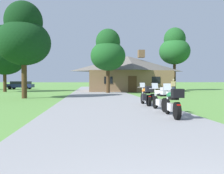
# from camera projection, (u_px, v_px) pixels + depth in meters

# --- Properties ---
(ground_plane) EXTENTS (500.00, 500.00, 0.00)m
(ground_plane) POSITION_uv_depth(u_px,v_px,m) (102.00, 97.00, 21.30)
(ground_plane) COLOR #56893D
(asphalt_driveway) EXTENTS (6.40, 80.00, 0.06)m
(asphalt_driveway) POSITION_uv_depth(u_px,v_px,m) (104.00, 99.00, 19.31)
(asphalt_driveway) COLOR gray
(asphalt_driveway) RESTS_ON ground
(motorcycle_green_nearest_to_camera) EXTENTS (0.67, 2.08, 1.30)m
(motorcycle_green_nearest_to_camera) POSITION_uv_depth(u_px,v_px,m) (173.00, 103.00, 9.16)
(motorcycle_green_nearest_to_camera) COLOR black
(motorcycle_green_nearest_to_camera) RESTS_ON asphalt_driveway
(motorcycle_white_second_in_row) EXTENTS (0.66, 2.08, 1.30)m
(motorcycle_white_second_in_row) POSITION_uv_depth(u_px,v_px,m) (161.00, 99.00, 11.21)
(motorcycle_white_second_in_row) COLOR black
(motorcycle_white_second_in_row) RESTS_ON asphalt_driveway
(motorcycle_orange_farthest_in_row) EXTENTS (0.73, 2.08, 1.30)m
(motorcycle_orange_farthest_in_row) POSITION_uv_depth(u_px,v_px,m) (147.00, 96.00, 13.65)
(motorcycle_orange_farthest_in_row) COLOR black
(motorcycle_orange_farthest_in_row) RESTS_ON asphalt_driveway
(stone_lodge) EXTENTS (11.75, 8.11, 5.96)m
(stone_lodge) POSITION_uv_depth(u_px,v_px,m) (128.00, 73.00, 34.21)
(stone_lodge) COLOR brown
(stone_lodge) RESTS_ON ground
(bystander_tan_shirt_near_lodge) EXTENTS (0.55, 0.25, 1.69)m
(bystander_tan_shirt_near_lodge) POSITION_uv_depth(u_px,v_px,m) (174.00, 86.00, 26.78)
(bystander_tan_shirt_near_lodge) COLOR navy
(bystander_tan_shirt_near_lodge) RESTS_ON ground
(tree_right_of_lodge) EXTENTS (4.72, 4.72, 9.69)m
(tree_right_of_lodge) POSITION_uv_depth(u_px,v_px,m) (175.00, 48.00, 36.50)
(tree_right_of_lodge) COLOR #422D19
(tree_right_of_lodge) RESTS_ON ground
(tree_by_lodge_front) EXTENTS (4.10, 4.10, 7.59)m
(tree_by_lodge_front) POSITION_uv_depth(u_px,v_px,m) (108.00, 52.00, 27.79)
(tree_by_lodge_front) COLOR #422D19
(tree_by_lodge_front) RESTS_ON ground
(tree_left_far) EXTENTS (5.59, 5.59, 9.00)m
(tree_left_far) POSITION_uv_depth(u_px,v_px,m) (4.00, 52.00, 31.91)
(tree_left_far) COLOR #422D19
(tree_left_far) RESTS_ON ground
(tree_left_near) EXTENTS (4.46, 4.46, 8.13)m
(tree_left_near) POSITION_uv_depth(u_px,v_px,m) (24.00, 37.00, 19.83)
(tree_left_near) COLOR #422D19
(tree_left_near) RESTS_ON ground
(parked_navy_suv_far_left) EXTENTS (4.77, 2.33, 1.40)m
(parked_navy_suv_far_left) POSITION_uv_depth(u_px,v_px,m) (20.00, 85.00, 41.78)
(parked_navy_suv_far_left) COLOR navy
(parked_navy_suv_far_left) RESTS_ON ground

